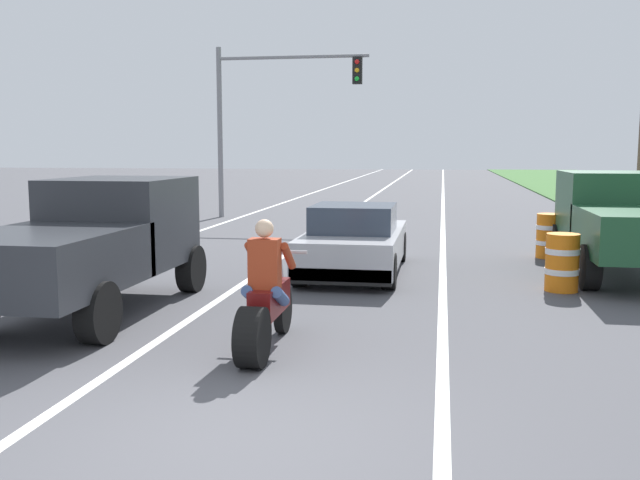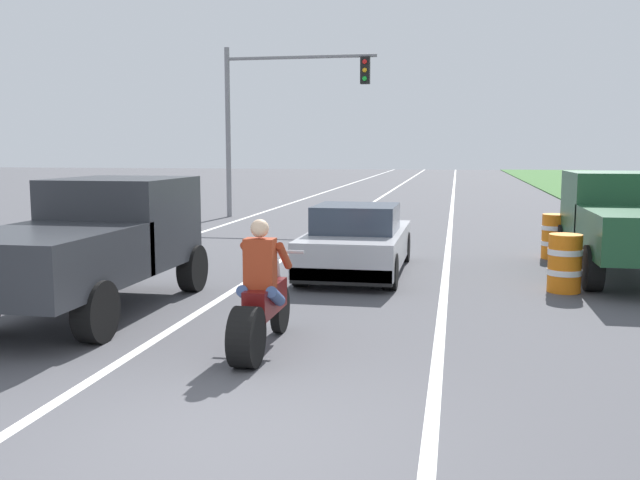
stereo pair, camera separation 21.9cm
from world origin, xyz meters
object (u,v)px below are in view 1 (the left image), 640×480
Objects in this scene: sports_car_silver at (355,242)px; pickup_truck_left_lane_dark_grey at (94,239)px; pickup_truck_right_shoulder_dark_green at (622,219)px; traffic_light_mast_near at (266,103)px; construction_barrel_mid at (549,236)px; construction_barrel_nearest at (562,262)px; motorcycle_with_rider at (265,304)px.

sports_car_silver is 0.90× the size of pickup_truck_left_lane_dark_grey.
traffic_light_mast_near is (-9.59, 10.17, 2.94)m from pickup_truck_right_shoulder_dark_green.
construction_barrel_nearest is at bearing -94.86° from construction_barrel_mid.
traffic_light_mast_near is 12.29m from construction_barrel_mid.
motorcycle_with_rider is 2.21× the size of construction_barrel_mid.
pickup_truck_left_lane_dark_grey is at bearing -151.35° from pickup_truck_right_shoulder_dark_green.
motorcycle_with_rider is at bearing -132.49° from construction_barrel_nearest.
pickup_truck_left_lane_dark_grey is at bearing -85.93° from traffic_light_mast_near.
construction_barrel_mid is at bearing 85.14° from construction_barrel_nearest.
pickup_truck_left_lane_dark_grey is 15.15m from traffic_light_mast_near.
construction_barrel_mid is at bearing 116.48° from pickup_truck_right_shoulder_dark_green.
construction_barrel_mid is (4.08, 2.71, -0.13)m from sports_car_silver.
motorcycle_with_rider is at bearing -76.05° from traffic_light_mast_near.
motorcycle_with_rider is 17.32m from traffic_light_mast_near.
motorcycle_with_rider reaches higher than sports_car_silver.
construction_barrel_mid is (-1.04, 2.08, -0.60)m from pickup_truck_right_shoulder_dark_green.
pickup_truck_right_shoulder_dark_green is at bearing 7.00° from sports_car_silver.
sports_car_silver is 0.72× the size of traffic_light_mast_near.
pickup_truck_left_lane_dark_grey reaches higher than construction_barrel_mid.
sports_car_silver is 4.30× the size of construction_barrel_nearest.
pickup_truck_right_shoulder_dark_green is 4.80× the size of construction_barrel_nearest.
motorcycle_with_rider is at bearing -118.02° from construction_barrel_mid.
pickup_truck_right_shoulder_dark_green is (8.53, 4.66, 0.00)m from pickup_truck_left_lane_dark_grey.
motorcycle_with_rider is 0.46× the size of pickup_truck_left_lane_dark_grey.
sports_car_silver is 5.18m from pickup_truck_right_shoulder_dark_green.
pickup_truck_right_shoulder_dark_green is at bearing 52.72° from construction_barrel_nearest.
pickup_truck_right_shoulder_dark_green is (5.50, 6.30, 0.51)m from motorcycle_with_rider.
pickup_truck_left_lane_dark_grey is at bearing -158.19° from construction_barrel_nearest.
traffic_light_mast_near reaches higher than construction_barrel_mid.
traffic_light_mast_near is at bearing 94.07° from pickup_truck_left_lane_dark_grey.
pickup_truck_right_shoulder_dark_green is 14.28m from traffic_light_mast_near.
sports_car_silver is 4.90m from construction_barrel_mid.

